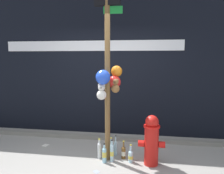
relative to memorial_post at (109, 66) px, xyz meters
The scene contains 15 objects.
ground_plane 1.71m from the memorial_post, 124.47° to the right, with size 14.00×14.00×0.00m, color gray.
building_wall 1.50m from the memorial_post, 100.29° to the left, with size 10.00×0.21×3.66m.
curb_strip 1.88m from the memorial_post, 105.83° to the left, with size 8.00×0.12×0.08m, color slate.
memorial_post is the anchor object (origin of this frame).
fire_hydrant 1.42m from the memorial_post, ahead, with size 0.45×0.27×0.85m.
bottle_0 1.58m from the memorial_post, ahead, with size 0.08×0.08×0.31m.
bottle_1 1.51m from the memorial_post, 112.42° to the right, with size 0.07×0.07×0.34m.
bottle_2 1.51m from the memorial_post, 64.55° to the left, with size 0.06×0.06×0.37m.
bottle_3 1.55m from the memorial_post, 17.44° to the left, with size 0.08×0.08×0.32m.
bottle_4 1.50m from the memorial_post, behind, with size 0.07×0.07×0.36m.
bottle_5 1.49m from the memorial_post, 44.33° to the right, with size 0.07×0.07×0.39m.
bottle_6 1.51m from the memorial_post, 74.65° to the left, with size 0.07×0.07×0.36m.
litter_0 2.06m from the memorial_post, 124.07° to the left, with size 0.09×0.11×0.01m, color silver.
litter_2 2.20m from the memorial_post, 163.12° to the left, with size 0.13×0.11×0.01m, color silver.
litter_3 1.71m from the memorial_post, 104.94° to the right, with size 0.10×0.08×0.01m, color #8C99B2.
Camera 1 is at (0.90, -3.31, 1.79)m, focal length 35.71 mm.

